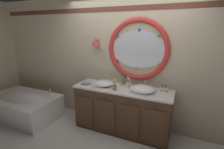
# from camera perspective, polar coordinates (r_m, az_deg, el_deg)

# --- Properties ---
(ground_plane) EXTENTS (14.00, 14.00, 0.00)m
(ground_plane) POSITION_cam_1_polar(r_m,az_deg,el_deg) (3.32, 1.26, -20.78)
(ground_plane) COLOR silver
(back_wall_assembly) EXTENTS (6.40, 0.26, 2.60)m
(back_wall_assembly) POSITION_cam_1_polar(r_m,az_deg,el_deg) (3.27, 5.64, 4.32)
(back_wall_assembly) COLOR beige
(back_wall_assembly) RESTS_ON ground_plane
(vanity_counter) EXTENTS (1.86, 0.60, 0.89)m
(vanity_counter) POSITION_cam_1_polar(r_m,az_deg,el_deg) (3.29, 3.40, -11.98)
(vanity_counter) COLOR brown
(vanity_counter) RESTS_ON ground_plane
(bathtub) EXTENTS (1.57, 0.94, 0.61)m
(bathtub) POSITION_cam_1_polar(r_m,az_deg,el_deg) (4.29, -28.21, -9.11)
(bathtub) COLOR white
(bathtub) RESTS_ON ground_plane
(sink_basin_left) EXTENTS (0.41, 0.41, 0.11)m
(sink_basin_left) POSITION_cam_1_polar(r_m,az_deg,el_deg) (3.22, -3.16, -3.03)
(sink_basin_left) COLOR white
(sink_basin_left) RESTS_ON vanity_counter
(sink_basin_right) EXTENTS (0.43, 0.43, 0.11)m
(sink_basin_right) POSITION_cam_1_polar(r_m,az_deg,el_deg) (2.97, 10.50, -4.94)
(sink_basin_right) COLOR white
(sink_basin_right) RESTS_ON vanity_counter
(faucet_set_left) EXTENTS (0.24, 0.13, 0.18)m
(faucet_set_left) POSITION_cam_1_polar(r_m,az_deg,el_deg) (3.40, -1.47, -1.68)
(faucet_set_left) COLOR silver
(faucet_set_left) RESTS_ON vanity_counter
(faucet_set_right) EXTENTS (0.20, 0.13, 0.15)m
(faucet_set_right) POSITION_cam_1_polar(r_m,az_deg,el_deg) (3.17, 11.46, -3.55)
(faucet_set_right) COLOR silver
(faucet_set_right) RESTS_ON vanity_counter
(toothbrush_holder_left) EXTENTS (0.08, 0.08, 0.20)m
(toothbrush_holder_left) POSITION_cam_1_polar(r_m,az_deg,el_deg) (3.00, 0.90, -4.39)
(toothbrush_holder_left) COLOR #996647
(toothbrush_holder_left) RESTS_ON vanity_counter
(toothbrush_holder_right) EXTENTS (0.10, 0.10, 0.22)m
(toothbrush_holder_right) POSITION_cam_1_polar(r_m,az_deg,el_deg) (3.13, 5.70, -3.56)
(toothbrush_holder_right) COLOR white
(toothbrush_holder_right) RESTS_ON vanity_counter
(soap_dispenser) EXTENTS (0.06, 0.06, 0.16)m
(soap_dispenser) POSITION_cam_1_polar(r_m,az_deg,el_deg) (3.28, 3.68, -2.36)
(soap_dispenser) COLOR #6BAD66
(soap_dispenser) RESTS_ON vanity_counter
(folded_hand_towel) EXTENTS (0.16, 0.13, 0.03)m
(folded_hand_towel) POSITION_cam_1_polar(r_m,az_deg,el_deg) (3.36, -8.97, -3.09)
(folded_hand_towel) COLOR #7593A8
(folded_hand_towel) RESTS_ON vanity_counter
(toiletry_basket) EXTENTS (0.13, 0.11, 0.13)m
(toiletry_basket) POSITION_cam_1_polar(r_m,az_deg,el_deg) (3.09, 17.43, -4.98)
(toiletry_basket) COLOR beige
(toiletry_basket) RESTS_ON vanity_counter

